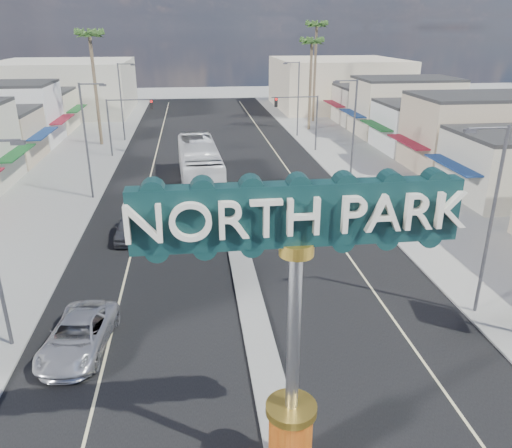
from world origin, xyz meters
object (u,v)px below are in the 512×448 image
object	(u,v)px
gateway_sign	(295,306)
streetlight_l_mid	(88,136)
palm_left_far	(90,40)
palm_right_mid	(312,46)
streetlight_r_near	(489,214)
car_parked_left	(130,227)
suv_left	(78,335)
streetlight_r_mid	(352,129)
palm_right_far	(317,31)
city_bus	(199,166)
traffic_signal_left	(126,116)
streetlight_l_far	(122,98)
streetlight_r_far	(297,95)
traffic_signal_right	(300,112)

from	to	relation	value
gateway_sign	streetlight_l_mid	xyz separation A→B (m)	(-10.43, 28.02, -0.86)
palm_left_far	palm_right_mid	world-z (taller)	palm_left_far
streetlight_r_near	car_parked_left	size ratio (longest dim) A/B	2.04
streetlight_r_near	suv_left	distance (m)	18.59
streetlight_r_mid	palm_right_far	distance (m)	33.14
palm_right_far	suv_left	world-z (taller)	palm_right_far
gateway_sign	city_bus	bearing A→B (deg)	93.78
city_bus	traffic_signal_left	bearing A→B (deg)	118.79
suv_left	city_bus	bearing A→B (deg)	83.24
palm_right_mid	streetlight_l_far	bearing A→B (deg)	-170.31
palm_right_mid	palm_right_far	world-z (taller)	palm_right_far
streetlight_r_mid	palm_left_far	size ratio (longest dim) A/B	0.69
streetlight_r_far	palm_right_far	world-z (taller)	palm_right_far
traffic_signal_right	streetlight_r_mid	bearing A→B (deg)	-84.90
city_bus	traffic_signal_right	bearing A→B (deg)	43.91
palm_right_far	suv_left	bearing A→B (deg)	-113.25
streetlight_l_far	car_parked_left	size ratio (longest dim) A/B	2.04
traffic_signal_left	palm_left_far	xyz separation A→B (m)	(-3.82, 6.01, 7.22)
traffic_signal_right	streetlight_l_mid	world-z (taller)	streetlight_l_mid
streetlight_r_near	palm_left_far	size ratio (longest dim) A/B	0.69
streetlight_l_mid	suv_left	bearing A→B (deg)	-82.29
gateway_sign	city_bus	world-z (taller)	gateway_sign
palm_right_far	city_bus	bearing A→B (deg)	-119.71
palm_right_mid	palm_left_far	bearing A→B (deg)	-167.01
gateway_sign	streetlight_r_far	world-z (taller)	gateway_sign
streetlight_l_far	traffic_signal_left	bearing A→B (deg)	-81.14
traffic_signal_right	car_parked_left	distance (m)	27.80
palm_right_far	suv_left	xyz separation A→B (m)	(-22.63, -52.68, -11.67)
palm_right_mid	car_parked_left	xyz separation A→B (m)	(-19.76, -34.50, -9.85)
streetlight_l_mid	streetlight_l_far	distance (m)	22.00
gateway_sign	suv_left	distance (m)	11.80
suv_left	city_bus	distance (m)	23.60
traffic_signal_right	suv_left	world-z (taller)	traffic_signal_right
gateway_sign	streetlight_l_far	bearing A→B (deg)	101.78
streetlight_r_mid	palm_right_mid	bearing A→B (deg)	84.36
streetlight_l_mid	palm_right_mid	bearing A→B (deg)	47.97
streetlight_l_far	streetlight_r_near	size ratio (longest dim) A/B	1.00
gateway_sign	suv_left	size ratio (longest dim) A/B	1.77
streetlight_r_mid	streetlight_r_far	xyz separation A→B (m)	(0.00, 22.00, 0.00)
streetlight_r_near	city_bus	world-z (taller)	streetlight_r_near
traffic_signal_left	palm_right_mid	world-z (taller)	palm_right_mid
streetlight_l_far	gateway_sign	bearing A→B (deg)	-78.22
gateway_sign	traffic_signal_left	size ratio (longest dim) A/B	1.53
streetlight_l_mid	palm_left_far	size ratio (longest dim) A/B	0.69
traffic_signal_right	streetlight_l_mid	xyz separation A→B (m)	(-19.62, -13.99, 0.79)
gateway_sign	traffic_signal_left	xyz separation A→B (m)	(-9.18, 42.02, -1.65)
car_parked_left	streetlight_r_far	bearing A→B (deg)	61.46
traffic_signal_left	streetlight_l_mid	xyz separation A→B (m)	(-1.25, -13.99, 0.79)
traffic_signal_left	streetlight_l_mid	bearing A→B (deg)	-95.10
streetlight_r_far	suv_left	bearing A→B (deg)	-112.94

